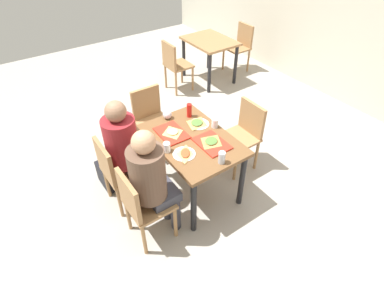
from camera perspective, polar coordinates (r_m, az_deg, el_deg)
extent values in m
cube|color=#9E998E|center=(3.63, 0.00, -8.34)|extent=(10.00, 10.00, 0.02)
cube|color=brown|center=(3.12, 0.00, 0.77)|extent=(1.07, 0.74, 0.04)
cylinder|color=black|center=(3.57, -8.47, -1.78)|extent=(0.06, 0.06, 0.70)
cylinder|color=black|center=(2.98, 0.31, -11.70)|extent=(0.06, 0.06, 0.70)
cylinder|color=black|center=(3.80, -0.24, 1.71)|extent=(0.06, 0.06, 0.70)
cylinder|color=black|center=(3.26, 9.33, -6.71)|extent=(0.06, 0.06, 0.70)
cube|color=#9E7247|center=(3.26, -12.48, -4.86)|extent=(0.40, 0.40, 0.03)
cube|color=#9E7247|center=(3.08, -16.04, -3.25)|extent=(0.38, 0.04, 0.40)
cylinder|color=#9E7247|center=(3.58, -10.67, -4.89)|extent=(0.04, 0.04, 0.43)
cylinder|color=#9E7247|center=(3.36, -8.07, -8.26)|extent=(0.04, 0.04, 0.43)
cylinder|color=#9E7247|center=(3.51, -15.65, -7.00)|extent=(0.04, 0.04, 0.43)
cylinder|color=#9E7247|center=(3.28, -13.36, -10.62)|extent=(0.04, 0.04, 0.43)
cube|color=#9E7247|center=(2.92, -7.99, -10.96)|extent=(0.40, 0.40, 0.03)
cube|color=#9E7247|center=(2.71, -11.77, -9.62)|extent=(0.38, 0.04, 0.40)
cylinder|color=#9E7247|center=(3.24, -6.41, -10.38)|extent=(0.04, 0.04, 0.43)
cylinder|color=#9E7247|center=(3.05, -3.14, -14.44)|extent=(0.04, 0.04, 0.43)
cylinder|color=#9E7247|center=(3.16, -11.89, -12.91)|extent=(0.04, 0.04, 0.43)
cylinder|color=#9E7247|center=(2.97, -8.95, -17.31)|extent=(0.04, 0.04, 0.43)
cube|color=#9E7247|center=(3.64, 8.70, 1.08)|extent=(0.40, 0.40, 0.03)
cube|color=#9E7247|center=(3.62, 11.16, 4.76)|extent=(0.38, 0.04, 0.40)
cylinder|color=#9E7247|center=(3.60, 8.12, -4.13)|extent=(0.04, 0.04, 0.43)
cylinder|color=#9E7247|center=(3.79, 4.75, -1.25)|extent=(0.04, 0.04, 0.43)
cylinder|color=#9E7247|center=(3.79, 11.98, -2.06)|extent=(0.04, 0.04, 0.43)
cylinder|color=#9E7247|center=(3.97, 8.59, 0.58)|extent=(0.04, 0.04, 0.43)
cube|color=#9E7247|center=(3.87, -7.08, 3.87)|extent=(0.40, 0.40, 0.03)
cube|color=#9E7247|center=(3.89, -8.63, 7.70)|extent=(0.04, 0.38, 0.40)
cylinder|color=#9E7247|center=(3.95, -3.47, 0.81)|extent=(0.04, 0.04, 0.43)
cylinder|color=#9E7247|center=(3.83, -7.78, -1.01)|extent=(0.04, 0.04, 0.43)
cylinder|color=#9E7247|center=(4.19, -5.94, 3.18)|extent=(0.04, 0.04, 0.43)
cylinder|color=#9E7247|center=(4.07, -10.07, 1.54)|extent=(0.04, 0.04, 0.43)
cylinder|color=#383842|center=(3.52, -9.18, -5.18)|extent=(0.10, 0.10, 0.46)
cylinder|color=#383842|center=(3.42, -7.93, -6.75)|extent=(0.10, 0.10, 0.46)
cube|color=#383842|center=(3.25, -10.58, -3.16)|extent=(0.32, 0.28, 0.10)
cylinder|color=maroon|center=(3.02, -13.12, 0.40)|extent=(0.32, 0.32, 0.52)
sphere|color=#8C664C|center=(2.82, -14.14, 5.93)|extent=(0.20, 0.20, 0.20)
cylinder|color=#383842|center=(3.19, -4.66, -10.78)|extent=(0.10, 0.10, 0.46)
cylinder|color=#383842|center=(3.10, -3.10, -12.66)|extent=(0.10, 0.10, 0.46)
cube|color=#383842|center=(2.90, -5.83, -9.07)|extent=(0.32, 0.28, 0.10)
cylinder|color=brown|center=(2.65, -8.33, -5.58)|extent=(0.32, 0.32, 0.52)
sphere|color=tan|center=(2.42, -9.09, 0.32)|extent=(0.20, 0.20, 0.20)
cube|color=red|center=(3.18, -3.85, 2.06)|extent=(0.36, 0.27, 0.02)
cube|color=red|center=(3.04, 3.73, 0.12)|extent=(0.36, 0.26, 0.02)
cylinder|color=white|center=(3.31, 1.32, 3.77)|extent=(0.22, 0.22, 0.01)
cylinder|color=white|center=(2.92, -1.49, -1.89)|extent=(0.22, 0.22, 0.01)
pyramid|color=#DBAD60|center=(3.17, -3.67, 2.24)|extent=(0.21, 0.20, 0.01)
ellipsoid|color=#D8C67F|center=(3.16, -3.67, 2.38)|extent=(0.15, 0.14, 0.01)
pyramid|color=#C68C47|center=(3.04, 3.62, 0.48)|extent=(0.24, 0.25, 0.01)
ellipsoid|color=#4C7233|center=(3.04, 3.63, 0.62)|extent=(0.17, 0.18, 0.01)
pyramid|color=tan|center=(3.30, 0.93, 3.94)|extent=(0.26, 0.26, 0.01)
ellipsoid|color=#4C7233|center=(3.30, 0.93, 4.08)|extent=(0.18, 0.18, 0.01)
pyramid|color=#DBAD60|center=(2.91, -1.27, -1.80)|extent=(0.24, 0.22, 0.01)
ellipsoid|color=#B74723|center=(2.90, -1.27, -1.65)|extent=(0.17, 0.15, 0.01)
cylinder|color=white|center=(3.25, 4.30, 3.95)|extent=(0.07, 0.07, 0.10)
cylinder|color=white|center=(2.93, -4.75, -0.61)|extent=(0.07, 0.07, 0.10)
cylinder|color=#B7BCC6|center=(2.81, 5.61, -2.55)|extent=(0.07, 0.07, 0.12)
cylinder|color=red|center=(3.39, -0.52, 6.33)|extent=(0.06, 0.06, 0.16)
sphere|color=silver|center=(3.39, -4.66, 5.53)|extent=(0.10, 0.10, 0.10)
cube|color=black|center=(3.70, -15.51, -5.70)|extent=(0.32, 0.16, 0.28)
cube|color=#9E7247|center=(5.55, 3.37, 18.74)|extent=(0.90, 0.70, 0.04)
cylinder|color=black|center=(5.83, -1.55, 15.87)|extent=(0.06, 0.06, 0.70)
cylinder|color=black|center=(5.25, 3.28, 13.07)|extent=(0.06, 0.06, 0.70)
cylinder|color=black|center=(6.14, 3.17, 17.08)|extent=(0.06, 0.06, 0.70)
cylinder|color=black|center=(5.60, 8.16, 14.46)|extent=(0.06, 0.06, 0.70)
cube|color=#9E7247|center=(5.31, -2.51, 14.53)|extent=(0.40, 0.40, 0.03)
cube|color=#9E7247|center=(5.14, -4.33, 16.20)|extent=(0.38, 0.04, 0.40)
cylinder|color=#9E7247|center=(5.62, -1.91, 13.41)|extent=(0.04, 0.04, 0.43)
cylinder|color=#9E7247|center=(5.37, 0.13, 12.12)|extent=(0.04, 0.04, 0.43)
cylinder|color=#9E7247|center=(5.47, -4.96, 12.49)|extent=(0.04, 0.04, 0.43)
cylinder|color=#9E7247|center=(5.21, -3.00, 11.13)|extent=(0.04, 0.04, 0.43)
cube|color=#9E7247|center=(6.05, 8.40, 17.34)|extent=(0.40, 0.40, 0.03)
cube|color=#9E7247|center=(6.09, 9.94, 19.51)|extent=(0.38, 0.04, 0.40)
cylinder|color=#9E7247|center=(5.92, 8.03, 14.43)|extent=(0.04, 0.04, 0.43)
cylinder|color=#9E7247|center=(6.15, 5.88, 15.58)|extent=(0.04, 0.04, 0.43)
cylinder|color=#9E7247|center=(6.14, 10.50, 15.09)|extent=(0.04, 0.04, 0.43)
cylinder|color=#9E7247|center=(6.36, 8.34, 16.21)|extent=(0.04, 0.04, 0.43)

